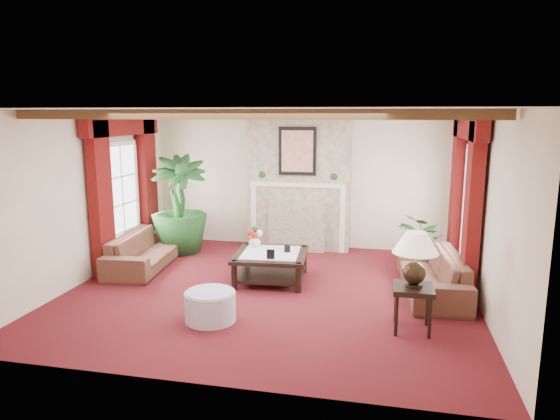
% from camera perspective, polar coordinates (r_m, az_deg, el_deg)
% --- Properties ---
extents(floor, '(6.00, 6.00, 0.00)m').
position_cam_1_polar(floor, '(7.69, -1.17, -9.19)').
color(floor, '#3E0B12').
rests_on(floor, ground).
extents(ceiling, '(6.00, 6.00, 0.00)m').
position_cam_1_polar(ceiling, '(7.22, -1.25, 11.36)').
color(ceiling, white).
rests_on(ceiling, floor).
extents(back_wall, '(6.00, 0.02, 2.70)m').
position_cam_1_polar(back_wall, '(10.00, 2.40, 3.48)').
color(back_wall, beige).
rests_on(back_wall, ground).
extents(left_wall, '(0.02, 5.50, 2.70)m').
position_cam_1_polar(left_wall, '(8.53, -21.23, 1.45)').
color(left_wall, beige).
rests_on(left_wall, ground).
extents(right_wall, '(0.02, 5.50, 2.70)m').
position_cam_1_polar(right_wall, '(7.27, 22.47, -0.17)').
color(right_wall, beige).
rests_on(right_wall, ground).
extents(ceiling_beams, '(6.00, 3.00, 0.12)m').
position_cam_1_polar(ceiling_beams, '(7.22, -1.25, 10.89)').
color(ceiling_beams, '#3D2513').
rests_on(ceiling_beams, ceiling).
extents(fireplace, '(2.00, 0.52, 2.70)m').
position_cam_1_polar(fireplace, '(9.72, 2.27, 11.24)').
color(fireplace, tan).
rests_on(fireplace, ground).
extents(french_door_left, '(0.10, 1.10, 2.16)m').
position_cam_1_polar(french_door_left, '(9.28, -18.04, 7.22)').
color(french_door_left, white).
rests_on(french_door_left, ground).
extents(french_door_right, '(0.10, 1.10, 2.16)m').
position_cam_1_polar(french_door_right, '(8.15, 21.43, 6.56)').
color(french_door_right, white).
rests_on(french_door_right, ground).
extents(curtains_left, '(0.20, 2.40, 2.55)m').
position_cam_1_polar(curtains_left, '(9.21, -17.59, 9.84)').
color(curtains_left, '#450909').
rests_on(curtains_left, ground).
extents(curtains_right, '(0.20, 2.40, 2.55)m').
position_cam_1_polar(curtains_right, '(8.12, 20.86, 9.56)').
color(curtains_right, '#450909').
rests_on(curtains_right, ground).
extents(sofa_left, '(2.15, 0.97, 0.80)m').
position_cam_1_polar(sofa_left, '(9.06, -15.17, -3.83)').
color(sofa_left, '#340E13').
rests_on(sofa_left, ground).
extents(sofa_right, '(2.16, 0.94, 0.81)m').
position_cam_1_polar(sofa_right, '(7.83, 17.02, -6.21)').
color(sofa_right, '#340E13').
rests_on(sofa_right, ground).
extents(potted_palm, '(2.53, 2.71, 1.05)m').
position_cam_1_polar(potted_palm, '(9.81, -11.38, -1.76)').
color(potted_palm, black).
rests_on(potted_palm, ground).
extents(small_plant, '(1.74, 1.75, 0.74)m').
position_cam_1_polar(small_plant, '(9.07, 16.01, -4.05)').
color(small_plant, black).
rests_on(small_plant, ground).
extents(coffee_table, '(1.21, 1.21, 0.46)m').
position_cam_1_polar(coffee_table, '(8.06, -1.05, -6.51)').
color(coffee_table, black).
rests_on(coffee_table, ground).
extents(side_table, '(0.51, 0.51, 0.57)m').
position_cam_1_polar(side_table, '(6.47, 14.89, -10.82)').
color(side_table, black).
rests_on(side_table, ground).
extents(ottoman, '(0.66, 0.66, 0.38)m').
position_cam_1_polar(ottoman, '(6.64, -7.97, -10.86)').
color(ottoman, '#B0A8BE').
rests_on(ottoman, ground).
extents(table_lamp, '(0.55, 0.55, 0.70)m').
position_cam_1_polar(table_lamp, '(6.27, 15.18, -5.39)').
color(table_lamp, black).
rests_on(table_lamp, side_table).
extents(flower_vase, '(0.20, 0.21, 0.19)m').
position_cam_1_polar(flower_vase, '(8.34, -2.90, -3.57)').
color(flower_vase, silver).
rests_on(flower_vase, coffee_table).
extents(book, '(0.22, 0.18, 0.27)m').
position_cam_1_polar(book, '(7.67, 0.23, -4.56)').
color(book, black).
rests_on(book, coffee_table).
extents(photo_frame_a, '(0.12, 0.03, 0.16)m').
position_cam_1_polar(photo_frame_a, '(7.61, -1.08, -5.11)').
color(photo_frame_a, black).
rests_on(photo_frame_a, coffee_table).
extents(photo_frame_b, '(0.10, 0.04, 0.13)m').
position_cam_1_polar(photo_frame_b, '(7.97, 0.82, -4.49)').
color(photo_frame_b, black).
rests_on(photo_frame_b, coffee_table).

